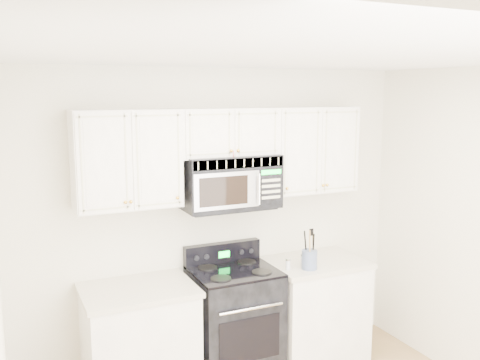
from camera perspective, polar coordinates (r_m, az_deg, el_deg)
room at (r=3.18m, az=10.06°, el=-10.99°), size 3.51×3.51×2.61m
base_cabinet_left at (r=4.44m, az=-10.65°, el=-17.16°), size 0.86×0.65×0.92m
base_cabinet_right at (r=5.03m, az=7.87°, el=-13.83°), size 0.86×0.65×0.92m
range at (r=4.67m, az=-0.63°, el=-14.81°), size 0.69×0.64×1.10m
upper_cabinets at (r=4.40m, az=-1.56°, el=3.30°), size 2.44×0.37×0.75m
microwave at (r=4.41m, az=-1.10°, el=-0.15°), size 0.79×0.45×0.44m
utensil_crock at (r=4.59m, az=7.42°, el=-8.34°), size 0.13×0.13×0.35m
shaker_salt at (r=4.56m, az=5.14°, el=-8.93°), size 0.04×0.04×0.10m
shaker_pepper at (r=4.66m, az=6.76°, el=-8.49°), size 0.05×0.05×0.11m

